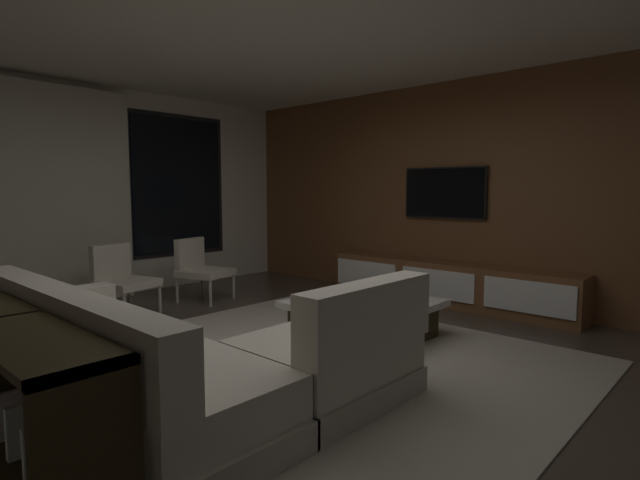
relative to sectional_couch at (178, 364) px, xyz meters
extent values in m
plane|color=#473D33|center=(0.96, 0.06, -0.29)|extent=(9.20, 9.20, 0.00)
cube|color=silver|center=(0.96, 3.72, 1.06)|extent=(6.60, 0.12, 2.70)
cube|color=black|center=(2.26, 3.65, 1.16)|extent=(1.52, 0.02, 2.02)
cube|color=black|center=(2.26, 3.64, 1.16)|extent=(1.40, 0.03, 1.90)
cube|color=beige|center=(0.41, 3.54, 1.01)|extent=(2.10, 0.12, 2.60)
cube|color=brown|center=(4.02, 0.06, 1.06)|extent=(0.12, 7.80, 2.70)
plane|color=silver|center=(0.96, 0.06, 2.41)|extent=(8.20, 8.20, 0.00)
cube|color=#ADA391|center=(1.31, -0.04, -0.28)|extent=(3.20, 3.80, 0.01)
cube|color=#B1A997|center=(-0.24, 0.23, -0.20)|extent=(0.90, 2.50, 0.18)
cube|color=beige|center=(-0.24, 0.23, 0.01)|extent=(0.86, 2.42, 0.24)
cube|color=beige|center=(-0.59, 0.23, 0.33)|extent=(0.20, 2.50, 0.40)
cube|color=beige|center=(-0.24, 1.38, 0.22)|extent=(0.90, 0.20, 0.18)
cube|color=#B1A997|center=(0.74, -0.57, -0.20)|extent=(1.10, 0.90, 0.18)
cube|color=beige|center=(0.74, -0.57, 0.01)|extent=(1.07, 0.86, 0.24)
cube|color=beige|center=(0.74, -0.92, 0.33)|extent=(1.10, 0.20, 0.40)
cube|color=beige|center=(-0.47, 0.78, 0.29)|extent=(0.10, 0.36, 0.36)
cube|color=#B2A893|center=(-0.47, -0.07, 0.29)|extent=(0.10, 0.36, 0.36)
cube|color=#2C2311|center=(1.98, 0.06, -0.14)|extent=(1.00, 1.00, 0.30)
cube|color=white|center=(1.98, 0.06, 0.04)|extent=(1.16, 1.16, 0.06)
cube|color=#689557|center=(1.90, 0.02, 0.09)|extent=(0.23, 0.20, 0.03)
cube|color=#6C99BC|center=(1.90, 0.02, 0.11)|extent=(0.28, 0.16, 0.02)
cylinder|color=#B2ADA0|center=(2.20, 2.30, -0.11)|extent=(0.04, 0.04, 0.36)
cylinder|color=#B2ADA0|center=(1.74, 2.16, -0.11)|extent=(0.04, 0.04, 0.36)
cylinder|color=#B2ADA0|center=(2.05, 2.78, -0.11)|extent=(0.04, 0.04, 0.36)
cylinder|color=#B2ADA0|center=(1.59, 2.63, -0.11)|extent=(0.04, 0.04, 0.36)
cube|color=beige|center=(1.89, 2.47, 0.07)|extent=(0.69, 0.70, 0.08)
cube|color=beige|center=(1.82, 2.70, 0.30)|extent=(0.49, 0.23, 0.38)
cylinder|color=#B2ADA0|center=(1.17, 2.31, -0.11)|extent=(0.04, 0.04, 0.36)
cylinder|color=#B2ADA0|center=(0.71, 2.19, -0.11)|extent=(0.04, 0.04, 0.36)
cylinder|color=#B2ADA0|center=(1.05, 2.79, -0.11)|extent=(0.04, 0.04, 0.36)
cylinder|color=#B2ADA0|center=(0.59, 2.68, -0.11)|extent=(0.04, 0.04, 0.36)
cube|color=beige|center=(0.88, 2.49, 0.07)|extent=(0.66, 0.67, 0.08)
cube|color=beige|center=(0.82, 2.73, 0.30)|extent=(0.49, 0.19, 0.38)
cube|color=brown|center=(3.74, 0.16, -0.03)|extent=(0.44, 3.10, 0.52)
cube|color=white|center=(3.51, -0.89, 0.00)|extent=(0.02, 0.93, 0.33)
cube|color=white|center=(3.51, 0.16, 0.00)|extent=(0.02, 0.93, 0.33)
cube|color=white|center=(3.51, 1.20, 0.00)|extent=(0.02, 0.93, 0.33)
cube|color=black|center=(3.69, -0.70, -0.17)|extent=(0.33, 0.68, 0.19)
cube|color=beige|center=(3.69, -0.96, -0.18)|extent=(0.03, 0.04, 0.16)
cube|color=#8E7CC7|center=(3.69, -0.78, -0.19)|extent=(0.03, 0.04, 0.15)
cube|color=slate|center=(3.69, -0.61, -0.19)|extent=(0.03, 0.04, 0.15)
cube|color=#74ACBF|center=(3.69, -0.44, -0.18)|extent=(0.03, 0.04, 0.17)
cube|color=black|center=(3.91, 0.31, 1.06)|extent=(0.04, 1.08, 0.63)
cube|color=black|center=(3.91, 0.31, 1.06)|extent=(0.05, 1.04, 0.59)
cube|color=#2C2311|center=(-0.91, 0.13, 0.43)|extent=(0.40, 2.10, 0.04)
cube|color=#2C2311|center=(-0.91, 0.13, -0.15)|extent=(0.38, 2.04, 0.03)
cube|color=#2C2311|center=(-0.91, -0.90, 0.08)|extent=(0.40, 0.04, 0.74)
cube|color=#2C2311|center=(-0.91, 0.13, 0.08)|extent=(0.38, 0.03, 0.74)
cube|color=silver|center=(-0.91, -0.70, -0.01)|extent=(0.18, 0.04, 0.24)
cube|color=silver|center=(-0.92, -0.46, -0.02)|extent=(0.18, 0.04, 0.23)
cube|color=silver|center=(-0.92, -0.22, -0.01)|extent=(0.18, 0.04, 0.25)
cube|color=silver|center=(-0.92, 0.01, -0.02)|extent=(0.18, 0.04, 0.24)
camera|label=1|loc=(-1.61, -2.68, 1.07)|focal=27.69mm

